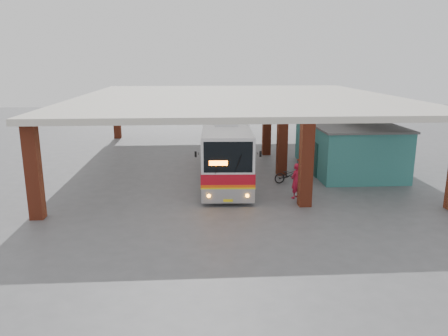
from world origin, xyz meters
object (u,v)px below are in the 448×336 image
at_px(red_chair, 302,158).
at_px(coach_bus, 225,146).
at_px(motorcycle, 289,175).
at_px(pedestrian, 296,181).

bearing_deg(red_chair, coach_bus, -160.36).
height_order(motorcycle, red_chair, motorcycle).
distance_m(motorcycle, pedestrian, 2.93).
height_order(coach_bus, red_chair, coach_bus).
relative_size(coach_bus, motorcycle, 6.92).
bearing_deg(motorcycle, red_chair, -33.61).
distance_m(coach_bus, red_chair, 6.39).
relative_size(motorcycle, red_chair, 2.27).
relative_size(coach_bus, red_chair, 15.71).
xyz_separation_m(coach_bus, red_chair, (5.55, 2.82, -1.44)).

